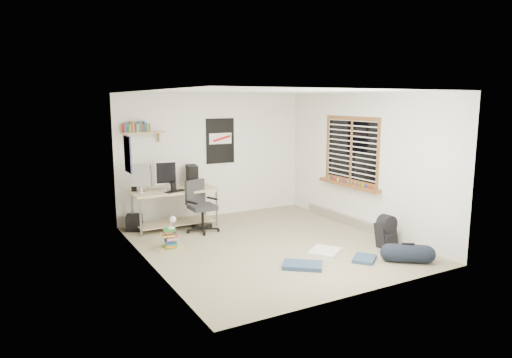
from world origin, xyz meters
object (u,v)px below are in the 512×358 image
desk (175,208)px  book_stack (170,239)px  duffel_bag (408,253)px  office_chair (202,205)px  backpack (386,235)px

desk → book_stack: desk is taller
duffel_bag → office_chair: bearing=161.9°
office_chair → book_stack: bearing=-160.8°
desk → book_stack: bearing=-91.7°
office_chair → backpack: 3.25m
duffel_bag → book_stack: bearing=178.5°
book_stack → backpack: bearing=-27.8°
backpack → duffel_bag: bearing=-112.5°
book_stack → office_chair: bearing=37.7°
desk → office_chair: 0.62m
office_chair → backpack: bearing=-63.7°
backpack → duffel_bag: backpack is taller
desk → duffel_bag: (2.37, -3.49, -0.22)m
office_chair → book_stack: (-0.84, -0.65, -0.34)m
desk → duffel_bag: bearing=-34.3°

